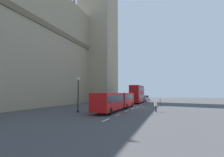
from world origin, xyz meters
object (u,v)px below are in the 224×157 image
at_px(street_lamp, 78,92).
at_px(sedan_lead, 143,99).
at_px(sedan_trailing, 147,98).
at_px(pedestrian_near_cones, 156,106).
at_px(traffic_cone_west, 143,107).
at_px(pedestrian_by_kerb, 160,102).
at_px(articulated_bus, 117,100).
at_px(double_decker_bus, 137,94).
at_px(traffic_cone_middle, 150,105).

bearing_deg(street_lamp, sedan_lead, -8.19).
relative_size(sedan_trailing, pedestrian_near_cones, 2.60).
relative_size(traffic_cone_west, pedestrian_by_kerb, 0.34).
height_order(sedan_trailing, pedestrian_near_cones, sedan_trailing).
xyz_separation_m(articulated_bus, sedan_lead, (27.67, -0.23, -0.83)).
relative_size(double_decker_bus, pedestrian_by_kerb, 5.78).
distance_m(sedan_lead, traffic_cone_middle, 17.44).
xyz_separation_m(articulated_bus, pedestrian_near_cones, (-0.90, -6.52, -0.83)).
relative_size(sedan_lead, sedan_trailing, 1.00).
relative_size(sedan_lead, traffic_cone_middle, 7.59).
relative_size(double_decker_bus, traffic_cone_west, 16.85).
distance_m(traffic_cone_west, street_lamp, 12.37).
distance_m(double_decker_bus, pedestrian_by_kerb, 11.25).
height_order(traffic_cone_west, traffic_cone_middle, same).
bearing_deg(sedan_trailing, street_lamp, 174.19).
distance_m(articulated_bus, pedestrian_near_cones, 6.63).
distance_m(pedestrian_near_cones, pedestrian_by_kerb, 10.87).
relative_size(street_lamp, pedestrian_by_kerb, 3.12).
bearing_deg(articulated_bus, sedan_lead, -0.48).
bearing_deg(double_decker_bus, pedestrian_near_cones, -161.79).
bearing_deg(traffic_cone_west, articulated_bus, 128.69).
xyz_separation_m(traffic_cone_west, pedestrian_near_cones, (-4.12, -2.49, 0.63)).
xyz_separation_m(double_decker_bus, traffic_cone_middle, (-8.21, -4.27, -2.43)).
relative_size(sedan_trailing, street_lamp, 0.83).
height_order(articulated_bus, pedestrian_by_kerb, articulated_bus).
xyz_separation_m(traffic_cone_middle, street_lamp, (-15.99, 8.78, 2.77)).
relative_size(articulated_bus, double_decker_bus, 1.66).
xyz_separation_m(sedan_trailing, traffic_cone_west, (-35.57, -4.05, -0.63)).
xyz_separation_m(articulated_bus, double_decker_bus, (18.92, 0.00, 0.96)).
bearing_deg(pedestrian_near_cones, sedan_trailing, 9.36).
bearing_deg(pedestrian_by_kerb, traffic_cone_west, 159.29).
bearing_deg(street_lamp, traffic_cone_west, -45.10).
bearing_deg(pedestrian_near_cones, traffic_cone_west, 31.12).
relative_size(sedan_trailing, traffic_cone_west, 7.59).
bearing_deg(sedan_lead, sedan_trailing, 1.34).
bearing_deg(articulated_bus, traffic_cone_west, -51.31).
bearing_deg(double_decker_bus, sedan_trailing, 0.07).
bearing_deg(pedestrian_by_kerb, sedan_lead, 19.73).
height_order(double_decker_bus, traffic_cone_middle, double_decker_bus).
distance_m(sedan_trailing, pedestrian_near_cones, 40.23).
xyz_separation_m(sedan_trailing, traffic_cone_middle, (-28.08, -4.29, -0.63)).
bearing_deg(traffic_cone_west, sedan_lead, 8.83).
distance_m(sedan_trailing, traffic_cone_middle, 28.42).
bearing_deg(pedestrian_near_cones, sedan_lead, 12.41).
relative_size(articulated_bus, street_lamp, 3.08).
bearing_deg(traffic_cone_middle, sedan_lead, 13.38).
height_order(traffic_cone_middle, street_lamp, street_lamp).
bearing_deg(sedan_trailing, pedestrian_by_kerb, -167.09).
bearing_deg(sedan_lead, double_decker_bus, 178.45).
bearing_deg(pedestrian_near_cones, street_lamp, 111.68).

